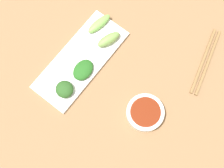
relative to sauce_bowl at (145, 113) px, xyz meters
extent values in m
cube|color=olive|center=(0.15, -0.03, -0.03)|extent=(2.10, 2.10, 0.02)
cylinder|color=silver|center=(0.00, 0.00, 0.00)|extent=(0.11, 0.11, 0.03)
cylinder|color=maroon|center=(0.00, 0.00, 0.00)|extent=(0.09, 0.09, 0.02)
cube|color=white|center=(0.26, -0.01, -0.01)|extent=(0.13, 0.33, 0.01)
ellipsoid|color=#78B44F|center=(0.29, -0.14, 0.01)|extent=(0.04, 0.09, 0.02)
ellipsoid|color=#225D1D|center=(0.23, 0.01, 0.01)|extent=(0.06, 0.07, 0.02)
ellipsoid|color=#77A14D|center=(0.23, -0.12, 0.01)|extent=(0.06, 0.08, 0.03)
ellipsoid|color=#28531F|center=(0.23, 0.09, 0.01)|extent=(0.06, 0.06, 0.03)
cube|color=olive|center=(-0.06, -0.25, -0.01)|extent=(0.06, 0.22, 0.01)
cube|color=olive|center=(-0.05, -0.25, -0.01)|extent=(0.06, 0.22, 0.01)
camera|label=1|loc=(-0.03, 0.19, 0.92)|focal=50.71mm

